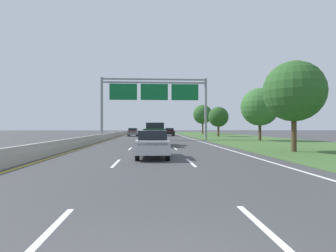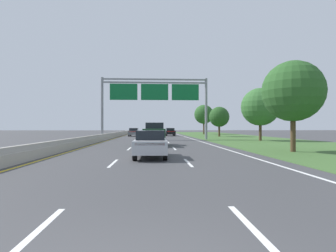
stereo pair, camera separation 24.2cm
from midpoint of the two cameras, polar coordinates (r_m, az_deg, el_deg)
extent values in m
plane|color=#3D3D3F|center=(38.07, -3.49, -2.88)|extent=(220.00, 220.00, 0.00)
cube|color=white|center=(5.20, -25.74, -20.10)|extent=(0.14, 3.00, 0.01)
cube|color=white|center=(13.77, -11.28, -7.60)|extent=(0.14, 3.00, 0.01)
cube|color=white|center=(22.67, -8.19, -4.69)|extent=(0.14, 3.00, 0.01)
cube|color=white|center=(31.63, -6.85, -3.42)|extent=(0.14, 3.00, 0.01)
cube|color=white|center=(40.61, -6.10, -2.71)|extent=(0.14, 3.00, 0.01)
cube|color=white|center=(49.59, -5.63, -2.26)|extent=(0.14, 3.00, 0.01)
cube|color=white|center=(58.58, -5.30, -1.94)|extent=(0.14, 3.00, 0.01)
cube|color=white|center=(67.58, -5.06, -1.71)|extent=(0.14, 3.00, 0.01)
cube|color=white|center=(76.57, -4.87, -1.54)|extent=(0.14, 3.00, 0.01)
cube|color=white|center=(85.57, -4.73, -1.40)|extent=(0.14, 3.00, 0.01)
cube|color=white|center=(5.20, 18.76, -20.11)|extent=(0.14, 3.00, 0.01)
cube|color=white|center=(13.77, 4.30, -7.60)|extent=(0.14, 3.00, 0.01)
cube|color=white|center=(22.67, 1.21, -4.69)|extent=(0.14, 3.00, 0.01)
cube|color=white|center=(31.63, -0.13, -3.42)|extent=(0.14, 3.00, 0.01)
cube|color=white|center=(40.61, -0.88, -2.71)|extent=(0.14, 3.00, 0.01)
cube|color=white|center=(49.59, -1.35, -2.26)|extent=(0.14, 3.00, 0.01)
cube|color=white|center=(58.58, -1.68, -1.94)|extent=(0.14, 3.00, 0.01)
cube|color=white|center=(67.58, -1.92, -1.71)|extent=(0.14, 3.00, 0.01)
cube|color=white|center=(76.57, -2.10, -1.54)|extent=(0.14, 3.00, 0.01)
cube|color=white|center=(85.57, -2.25, -1.40)|extent=(0.14, 3.00, 0.01)
cube|color=white|center=(38.52, 5.33, -2.85)|extent=(0.16, 106.00, 0.01)
cube|color=gold|center=(38.52, -12.31, -2.84)|extent=(0.16, 106.00, 0.01)
cube|color=#3D602D|center=(40.54, 16.66, -2.70)|extent=(14.00, 110.00, 0.02)
cube|color=#A8A399|center=(38.63, -13.34, -2.43)|extent=(0.60, 110.00, 0.55)
cube|color=#A8A399|center=(38.61, -13.34, -1.80)|extent=(0.25, 110.00, 0.30)
cylinder|color=gray|center=(39.48, -13.80, 3.57)|extent=(0.36, 0.36, 8.74)
cylinder|color=gray|center=(39.59, 7.68, 3.55)|extent=(0.36, 0.36, 8.74)
cube|color=gray|center=(39.34, -3.04, 9.66)|extent=(14.70, 0.24, 0.20)
cube|color=gray|center=(39.26, -3.04, 9.01)|extent=(14.70, 0.24, 0.20)
cube|color=#0C602D|center=(39.10, -9.45, 7.04)|extent=(3.83, 0.12, 2.27)
cube|color=#0C602D|center=(38.89, -3.04, 7.07)|extent=(3.83, 0.12, 2.27)
cube|color=#0C602D|center=(39.16, 3.36, 7.02)|extent=(3.83, 0.12, 2.27)
cube|color=#193D23|center=(26.23, -2.98, -2.08)|extent=(2.13, 5.45, 1.00)
cube|color=black|center=(27.07, -2.96, -0.14)|extent=(1.76, 1.94, 0.78)
cube|color=#B21414|center=(23.57, -3.08, -1.56)|extent=(1.68, 0.12, 0.12)
cube|color=#193D23|center=(24.49, -3.04, -0.81)|extent=(2.05, 1.99, 0.20)
cylinder|color=black|center=(28.11, -4.66, -2.97)|extent=(0.32, 0.85, 0.84)
cylinder|color=black|center=(28.09, -1.19, -2.98)|extent=(0.32, 0.85, 0.84)
cylinder|color=black|center=(24.45, -5.04, -3.39)|extent=(0.32, 0.85, 0.84)
cylinder|color=black|center=(24.42, -1.05, -3.39)|extent=(0.32, 0.85, 0.84)
cube|color=slate|center=(53.26, -7.41, -1.38)|extent=(1.93, 4.44, 0.72)
cube|color=black|center=(53.20, -7.41, -0.71)|extent=(1.62, 2.34, 0.52)
cube|color=#B21414|center=(51.10, -7.63, -1.18)|extent=(1.53, 0.12, 0.12)
cylinder|color=black|center=(54.83, -8.09, -1.72)|extent=(0.24, 0.67, 0.66)
cylinder|color=black|center=(54.69, -6.42, -1.72)|extent=(0.24, 0.67, 0.66)
cylinder|color=black|center=(51.86, -8.44, -1.81)|extent=(0.24, 0.67, 0.66)
cylinder|color=black|center=(51.70, -6.68, -1.81)|extent=(0.24, 0.67, 0.66)
cube|color=black|center=(55.09, 0.12, -1.34)|extent=(1.93, 4.44, 0.72)
cube|color=black|center=(55.03, 0.13, -0.70)|extent=(1.62, 2.34, 0.52)
cube|color=#B21414|center=(52.93, 0.33, -1.15)|extent=(1.53, 0.12, 0.12)
cylinder|color=black|center=(56.52, -0.82, -1.68)|extent=(0.24, 0.67, 0.66)
cylinder|color=black|center=(56.66, 0.80, -1.67)|extent=(0.24, 0.67, 0.66)
cylinder|color=black|center=(53.54, -0.59, -1.76)|extent=(0.24, 0.67, 0.66)
cylinder|color=black|center=(53.68, 1.12, -1.75)|extent=(0.24, 0.67, 0.66)
cube|color=#B2B5BA|center=(16.03, -3.64, -4.09)|extent=(1.86, 4.42, 0.72)
cube|color=black|center=(15.95, -3.64, -1.88)|extent=(1.59, 2.31, 0.52)
cube|color=#B21414|center=(13.86, -3.74, -3.81)|extent=(1.53, 0.09, 0.12)
cylinder|color=black|center=(17.57, -6.20, -4.93)|extent=(0.23, 0.66, 0.66)
cylinder|color=black|center=(17.56, -0.96, -4.93)|extent=(0.23, 0.66, 0.66)
cylinder|color=black|center=(14.60, -6.86, -5.89)|extent=(0.23, 0.66, 0.66)
cylinder|color=black|center=(14.58, -0.54, -5.90)|extent=(0.23, 0.66, 0.66)
cylinder|color=#4C3823|center=(21.45, 24.42, -1.46)|extent=(0.36, 0.36, 2.60)
sphere|color=#285623|center=(21.60, 24.41, 6.59)|extent=(4.31, 4.31, 4.31)
cylinder|color=#4C3823|center=(37.44, 18.38, -1.06)|extent=(0.36, 0.36, 2.43)
sphere|color=#33662D|center=(37.53, 18.38, 3.80)|extent=(4.90, 4.90, 4.90)
cylinder|color=#4C3823|center=(51.54, 10.30, -0.97)|extent=(0.36, 0.36, 2.18)
sphere|color=#234C1E|center=(51.57, 10.30, 1.90)|extent=(3.72, 3.72, 3.72)
cylinder|color=#4C3823|center=(67.92, 7.12, -0.43)|extent=(0.36, 0.36, 3.02)
sphere|color=#285623|center=(67.99, 7.12, 2.42)|extent=(4.69, 4.69, 4.69)
camera|label=1|loc=(0.12, -90.22, 0.00)|focal=29.32mm
camera|label=2|loc=(0.12, 89.78, 0.00)|focal=29.32mm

